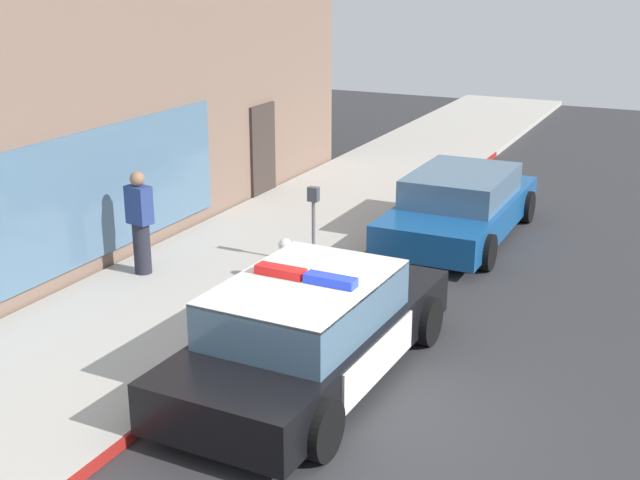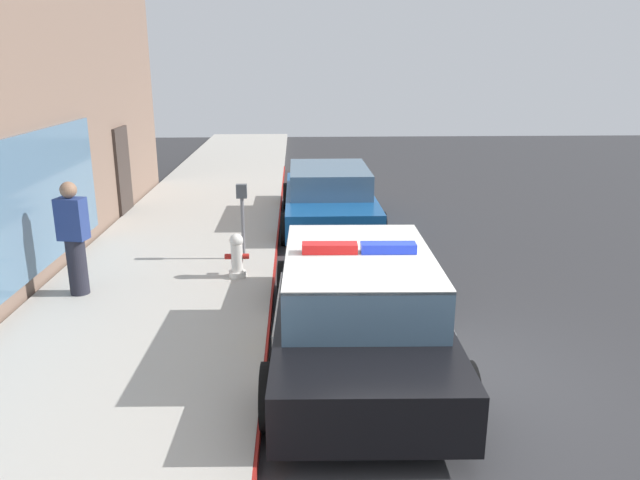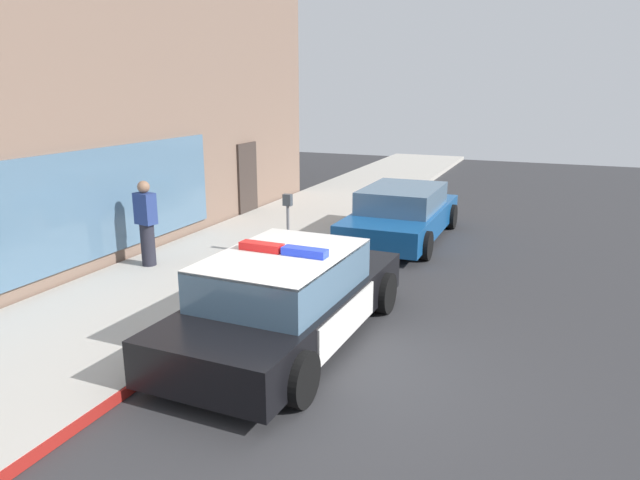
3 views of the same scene
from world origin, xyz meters
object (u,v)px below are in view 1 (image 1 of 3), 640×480
object	(u,v)px
car_down_street	(460,205)
police_cruiser	(311,330)
pedestrian_on_sidewalk	(140,223)
parking_meter	(313,211)
fire_hydrant	(286,261)

from	to	relation	value
car_down_street	police_cruiser	bearing A→B (deg)	179.84
car_down_street	pedestrian_on_sidewalk	size ratio (longest dim) A/B	2.74
pedestrian_on_sidewalk	police_cruiser	bearing A→B (deg)	-104.43
parking_meter	police_cruiser	bearing A→B (deg)	-154.46
car_down_street	pedestrian_on_sidewalk	xyz separation A→B (m)	(-4.52, 4.01, 0.38)
fire_hydrant	parking_meter	size ratio (longest dim) A/B	0.54
police_cruiser	fire_hydrant	size ratio (longest dim) A/B	6.69
car_down_street	pedestrian_on_sidewalk	bearing A→B (deg)	138.34
police_cruiser	parking_meter	world-z (taller)	police_cruiser
fire_hydrant	parking_meter	distance (m)	1.11
police_cruiser	pedestrian_on_sidewalk	xyz separation A→B (m)	(1.88, 4.00, 0.33)
fire_hydrant	pedestrian_on_sidewalk	bearing A→B (deg)	105.68
car_down_street	parking_meter	world-z (taller)	parking_meter
car_down_street	pedestrian_on_sidewalk	distance (m)	6.05
police_cruiser	fire_hydrant	distance (m)	3.05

